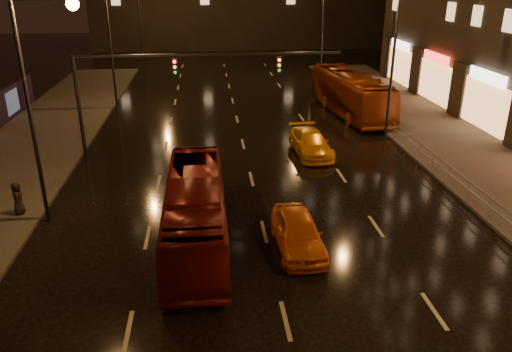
# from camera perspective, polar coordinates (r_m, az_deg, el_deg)

# --- Properties ---
(ground) EXTENTS (140.00, 140.00, 0.00)m
(ground) POSITION_cam_1_polar(r_m,az_deg,el_deg) (30.89, -1.21, 2.50)
(ground) COLOR black
(ground) RESTS_ON ground
(sidewalk_right) EXTENTS (7.00, 70.00, 0.15)m
(sidewalk_right) POSITION_cam_1_polar(r_m,az_deg,el_deg) (30.52, 25.80, 0.09)
(sidewalk_right) COLOR #38332D
(sidewalk_right) RESTS_ON ground
(traffic_signal) EXTENTS (15.31, 0.32, 6.20)m
(traffic_signal) POSITION_cam_1_polar(r_m,az_deg,el_deg) (29.67, -11.25, 10.75)
(traffic_signal) COLOR black
(traffic_signal) RESTS_ON ground
(railing_right) EXTENTS (0.05, 56.00, 1.00)m
(railing_right) POSITION_cam_1_polar(r_m,az_deg,el_deg) (31.22, 18.13, 3.33)
(railing_right) COLOR #99999E
(railing_right) RESTS_ON sidewalk_right
(bus_red) EXTENTS (2.33, 9.97, 2.78)m
(bus_red) POSITION_cam_1_polar(r_m,az_deg,el_deg) (20.61, -6.91, -3.96)
(bus_red) COLOR #5F0E0D
(bus_red) RESTS_ON ground
(bus_curb) EXTENTS (3.87, 11.99, 3.28)m
(bus_curb) POSITION_cam_1_polar(r_m,az_deg,el_deg) (40.32, 10.75, 9.26)
(bus_curb) COLOR #8C350E
(bus_curb) RESTS_ON ground
(taxi_near) EXTENTS (1.85, 4.43, 1.50)m
(taxi_near) POSITION_cam_1_polar(r_m,az_deg,el_deg) (20.23, 4.83, -6.44)
(taxi_near) COLOR orange
(taxi_near) RESTS_ON ground
(taxi_far) EXTENTS (2.26, 4.99, 1.42)m
(taxi_far) POSITION_cam_1_polar(r_m,az_deg,el_deg) (30.92, 6.25, 3.78)
(taxi_far) COLOR #F4A216
(taxi_far) RESTS_ON ground
(pedestrian_c) EXTENTS (0.65, 0.85, 1.54)m
(pedestrian_c) POSITION_cam_1_polar(r_m,az_deg,el_deg) (25.15, -25.59, -2.29)
(pedestrian_c) COLOR black
(pedestrian_c) RESTS_ON sidewalk_left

